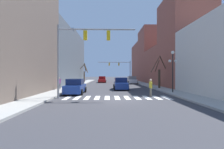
# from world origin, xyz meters

# --- Properties ---
(ground_plane) EXTENTS (240.00, 240.00, 0.00)m
(ground_plane) POSITION_xyz_m (0.00, 0.00, 0.00)
(ground_plane) COLOR #38383D
(sidewalk_left) EXTENTS (2.24, 90.00, 0.15)m
(sidewalk_left) POSITION_xyz_m (-6.64, 0.00, 0.07)
(sidewalk_left) COLOR #9E9E99
(sidewalk_left) RESTS_ON ground_plane
(sidewalk_right) EXTENTS (2.24, 90.00, 0.15)m
(sidewalk_right) POSITION_xyz_m (6.64, 0.00, 0.07)
(sidewalk_right) COLOR #9E9E99
(sidewalk_right) RESTS_ON ground_plane
(building_row_left) EXTENTS (6.00, 41.39, 12.50)m
(building_row_left) POSITION_xyz_m (-10.76, 14.27, 5.86)
(building_row_left) COLOR #66564C
(building_row_left) RESTS_ON ground_plane
(building_row_right) EXTENTS (6.00, 55.07, 13.98)m
(building_row_right) POSITION_xyz_m (10.76, 23.70, 5.64)
(building_row_right) COLOR beige
(building_row_right) RESTS_ON ground_plane
(crosswalk_stripes) EXTENTS (9.45, 2.60, 0.01)m
(crosswalk_stripes) POSITION_xyz_m (-0.00, 0.98, 0.00)
(crosswalk_stripes) COLOR white
(crosswalk_stripes) RESTS_ON ground_plane
(traffic_signal_near) EXTENTS (6.98, 0.28, 6.55)m
(traffic_signal_near) POSITION_xyz_m (-3.29, 0.80, 4.76)
(traffic_signal_near) COLOR gray
(traffic_signal_near) RESTS_ON ground_plane
(traffic_signal_far) EXTENTS (9.04, 0.28, 5.82)m
(traffic_signal_far) POSITION_xyz_m (2.43, 33.64, 4.34)
(traffic_signal_far) COLOR gray
(traffic_signal_far) RESTS_ON ground_plane
(street_lamp_right_corner) EXTENTS (0.95, 0.36, 4.55)m
(street_lamp_right_corner) POSITION_xyz_m (6.30, 4.25, 3.36)
(street_lamp_right_corner) COLOR black
(street_lamp_right_corner) RESTS_ON sidewalk_right
(car_parked_left_far) EXTENTS (1.98, 4.78, 1.66)m
(car_parked_left_far) POSITION_xyz_m (0.92, 9.41, 0.78)
(car_parked_left_far) COLOR navy
(car_parked_left_far) RESTS_ON ground_plane
(car_parked_left_mid) EXTENTS (2.04, 4.16, 1.67)m
(car_parked_left_mid) POSITION_xyz_m (4.37, 23.46, 0.78)
(car_parked_left_mid) COLOR silver
(car_parked_left_mid) RESTS_ON ground_plane
(car_parked_right_far) EXTENTS (2.00, 4.56, 1.63)m
(car_parked_right_far) POSITION_xyz_m (-4.39, 4.31, 0.76)
(car_parked_right_far) COLOR navy
(car_parked_right_far) RESTS_ON ground_plane
(car_driving_away_lane) EXTENTS (1.99, 4.73, 1.57)m
(car_driving_away_lane) POSITION_xyz_m (-2.33, 29.14, 0.74)
(car_driving_away_lane) COLOR red
(car_driving_away_lane) RESTS_ON ground_plane
(pedestrian_near_right_corner) EXTENTS (0.24, 0.72, 1.68)m
(pedestrian_near_right_corner) POSITION_xyz_m (3.27, 1.81, 0.99)
(pedestrian_near_right_corner) COLOR #7A705B
(pedestrian_near_right_corner) RESTS_ON ground_plane
(pedestrian_crossing_street) EXTENTS (0.50, 0.58, 1.60)m
(pedestrian_crossing_street) POSITION_xyz_m (-7.18, 7.90, 1.10)
(pedestrian_crossing_street) COLOR #4C4C51
(pedestrian_crossing_street) RESTS_ON sidewalk_left
(street_tree_left_far) EXTENTS (2.77, 2.14, 4.76)m
(street_tree_left_far) POSITION_xyz_m (-6.77, 28.92, 2.58)
(street_tree_left_far) COLOR brown
(street_tree_left_far) RESTS_ON sidewalk_left
(street_tree_left_mid) EXTENTS (2.82, 1.79, 4.68)m
(street_tree_left_mid) POSITION_xyz_m (6.55, 10.18, 2.05)
(street_tree_left_mid) COLOR #473828
(street_tree_left_mid) RESTS_ON sidewalk_right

